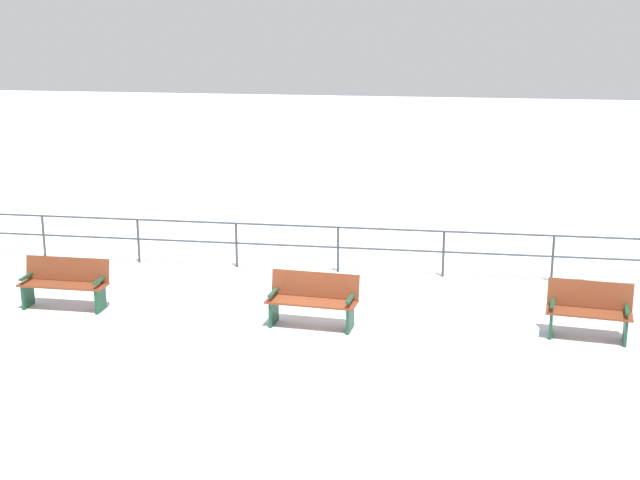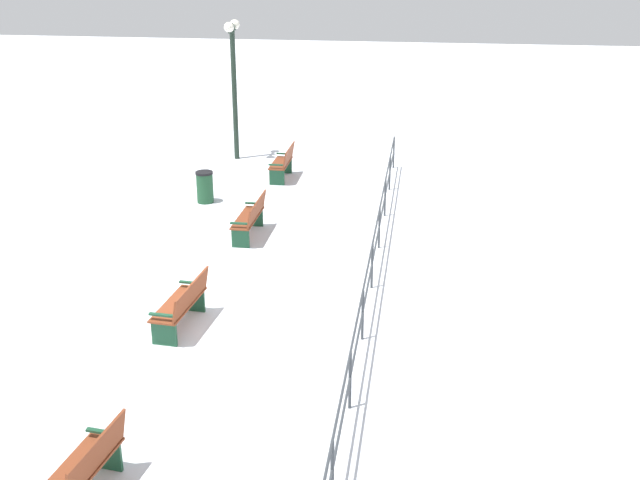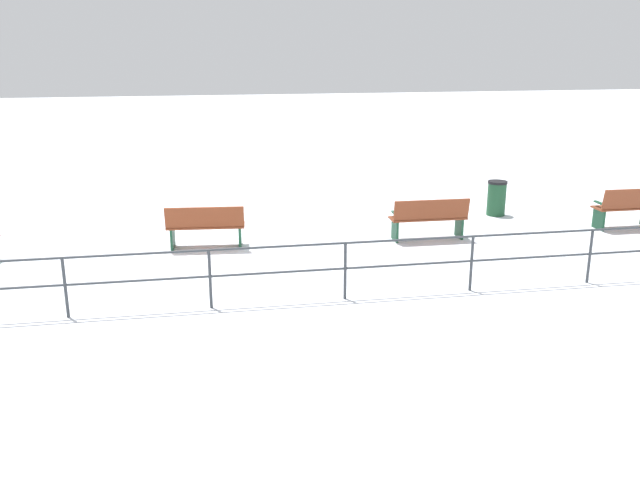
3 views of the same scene
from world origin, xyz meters
TOP-DOWN VIEW (x-y plane):
  - ground_plane at (0.00, 0.00)m, footprint 80.00×80.00m
  - bench_nearest at (-0.10, -9.36)m, footprint 0.55×1.41m
  - bench_second at (-0.17, -4.68)m, footprint 0.54×1.64m
  - bench_third at (0.05, 0.01)m, footprint 0.71×1.62m
  - waterfront_railing at (-3.21, 0.00)m, footprint 0.05×21.95m
  - trash_bin at (1.59, -7.01)m, footprint 0.46×0.46m

SIDE VIEW (x-z plane):
  - ground_plane at x=0.00m, z-range 0.00..0.00m
  - trash_bin at x=1.59m, z-range 0.00..0.85m
  - bench_third at x=0.05m, z-range 0.02..0.94m
  - bench_second at x=-0.17m, z-range 0.03..0.95m
  - bench_nearest at x=-0.10m, z-range 0.01..0.98m
  - waterfront_railing at x=-3.21m, z-range 0.18..1.17m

